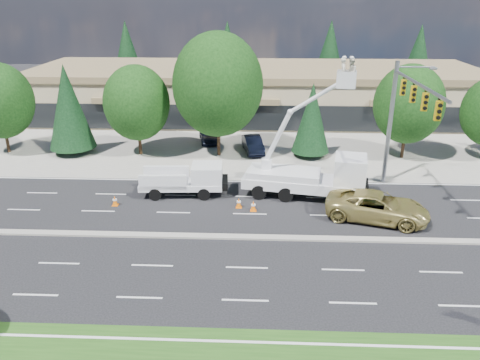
{
  "coord_description": "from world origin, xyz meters",
  "views": [
    {
      "loc": [
        0.53,
        -24.17,
        13.37
      ],
      "look_at": [
        -0.63,
        3.14,
        2.4
      ],
      "focal_mm": 35.0,
      "sensor_mm": 36.0,
      "label": 1
    }
  ],
  "objects_px": {
    "utility_pickup": "(188,183)",
    "bucket_truck": "(315,170)",
    "minivan": "(377,207)",
    "signal_mast": "(401,110)"
  },
  "relations": [
    {
      "from": "signal_mast",
      "to": "utility_pickup",
      "type": "xyz_separation_m",
      "value": [
        -14.51,
        -0.84,
        -5.14
      ]
    },
    {
      "from": "minivan",
      "to": "utility_pickup",
      "type": "bearing_deg",
      "value": 91.15
    },
    {
      "from": "signal_mast",
      "to": "minivan",
      "type": "relative_size",
      "value": 1.6
    },
    {
      "from": "signal_mast",
      "to": "utility_pickup",
      "type": "relative_size",
      "value": 1.73
    },
    {
      "from": "minivan",
      "to": "bucket_truck",
      "type": "bearing_deg",
      "value": 64.39
    },
    {
      "from": "utility_pickup",
      "to": "bucket_truck",
      "type": "height_order",
      "value": "bucket_truck"
    },
    {
      "from": "utility_pickup",
      "to": "bucket_truck",
      "type": "distance_m",
      "value": 8.96
    },
    {
      "from": "bucket_truck",
      "to": "utility_pickup",
      "type": "bearing_deg",
      "value": -170.49
    },
    {
      "from": "signal_mast",
      "to": "bucket_truck",
      "type": "bearing_deg",
      "value": -170.05
    },
    {
      "from": "utility_pickup",
      "to": "minivan",
      "type": "distance_m",
      "value": 12.96
    }
  ]
}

